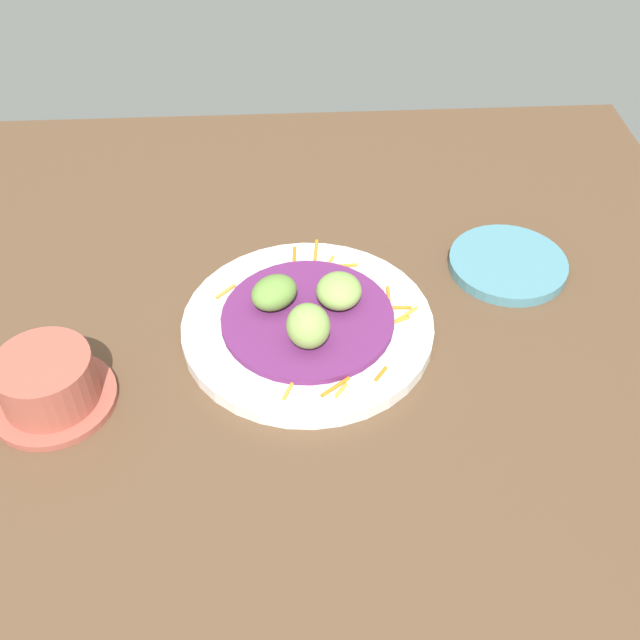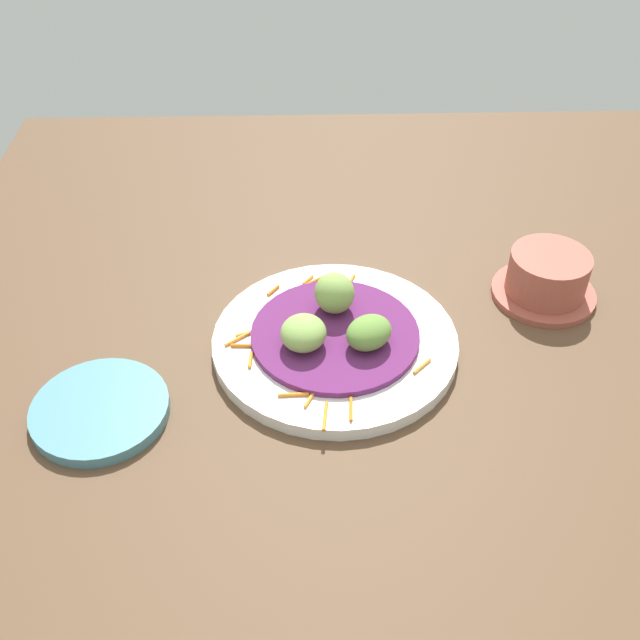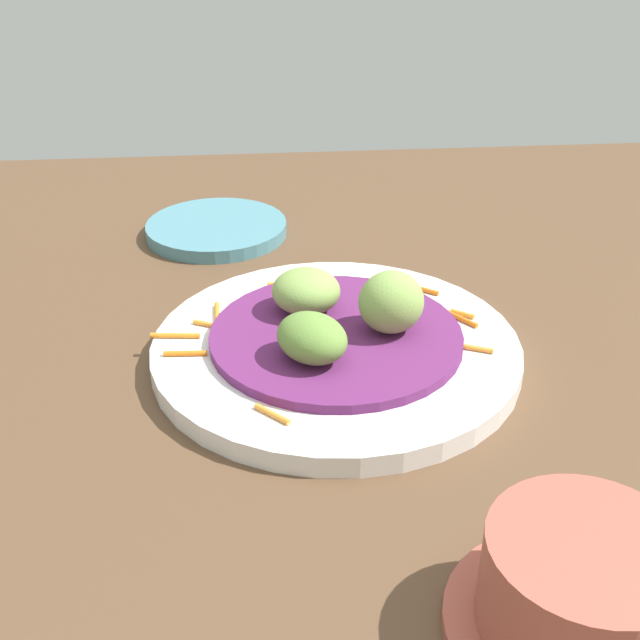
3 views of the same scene
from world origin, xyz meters
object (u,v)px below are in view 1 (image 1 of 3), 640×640
Objects in this scene: guac_scoop_left at (308,326)px; side_plate_small at (508,264)px; guac_scoop_center at (339,291)px; terracotta_bowl at (48,383)px; guac_scoop_right at (275,292)px; main_plate at (308,326)px.

guac_scoop_left is 0.34× the size of side_plate_small.
terracotta_bowl is at bearing 109.87° from guac_scoop_center.
guac_scoop_left is at bearing -151.07° from guac_scoop_right.
terracotta_bowl is at bearing 100.24° from guac_scoop_left.
guac_scoop_center is 0.98× the size of guac_scoop_right.
terracotta_bowl is (-10.78, 29.83, -1.30)cm from guac_scoop_center.
guac_scoop_right is at bearing -64.38° from terracotta_bowl.
terracotta_bowl reaches higher than side_plate_small.
guac_scoop_center is at bearing -61.07° from main_plate.
guac_scoop_center is at bearing -70.13° from terracotta_bowl.
guac_scoop_right reaches higher than main_plate.
guac_scoop_center is 0.42× the size of terracotta_bowl.
guac_scoop_center is 31.75cm from terracotta_bowl.
main_plate is 5.69cm from guac_scoop_left.
guac_scoop_left reaches higher than main_plate.
terracotta_bowl is (-4.73, 26.18, -1.97)cm from guac_scoop_left.
guac_scoop_center is at bearing -91.07° from guac_scoop_right.
main_plate is at bearing 111.10° from side_plate_small.
terracotta_bowl reaches higher than guac_scoop_right.
terracotta_bowl is at bearing 115.62° from guac_scoop_right.
side_plate_small is 1.12× the size of terracotta_bowl.
guac_scoop_left is 0.39× the size of terracotta_bowl.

